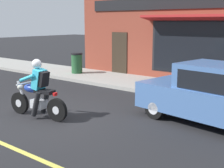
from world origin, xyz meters
name	(u,v)px	position (x,y,z in m)	size (l,w,h in m)	color
ground_plane	(48,118)	(0.00, 0.00, 0.00)	(80.00, 80.00, 0.00)	black
sidewalk_curb	(97,77)	(5.39, 3.00, 0.07)	(2.60, 22.00, 0.14)	#9E9B93
storefront_building	(177,33)	(6.92, -0.20, 2.11)	(1.25, 10.30, 4.20)	brown
motorcycle_with_rider	(38,93)	(-0.10, 0.27, 0.68)	(0.64, 2.02, 1.62)	black
car_hatchback	(212,95)	(2.36, -3.64, 0.77)	(2.13, 3.96, 1.57)	black
trash_bin	(77,63)	(5.30, 4.22, 0.64)	(0.56, 0.56, 0.98)	#23512D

